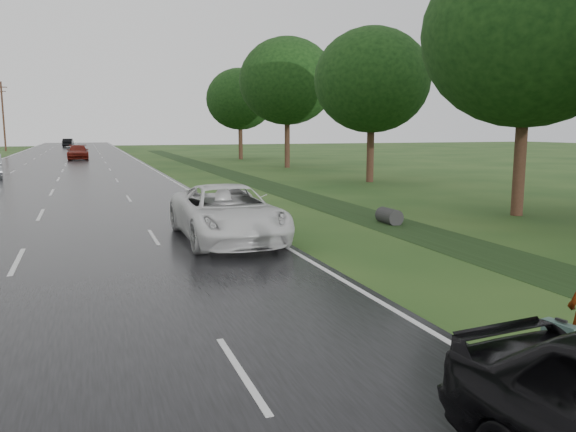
% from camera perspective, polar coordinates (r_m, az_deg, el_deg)
% --- Properties ---
extents(road, '(14.00, 180.00, 0.04)m').
position_cam_1_polar(road, '(51.98, -21.74, 4.66)').
color(road, black).
rests_on(road, ground).
extents(edge_stripe_east, '(0.12, 180.00, 0.01)m').
position_cam_1_polar(edge_stripe_east, '(52.19, -14.29, 5.06)').
color(edge_stripe_east, silver).
rests_on(edge_stripe_east, road).
extents(center_line, '(0.12, 180.00, 0.01)m').
position_cam_1_polar(center_line, '(51.97, -21.74, 4.69)').
color(center_line, silver).
rests_on(center_line, road).
extents(drainage_ditch, '(2.20, 120.00, 0.56)m').
position_cam_1_polar(drainage_ditch, '(27.56, 1.15, 2.16)').
color(drainage_ditch, black).
rests_on(drainage_ditch, ground).
extents(utility_pole_distant, '(1.60, 0.26, 10.00)m').
position_cam_1_polar(utility_pole_distant, '(92.51, -26.96, 9.11)').
color(utility_pole_distant, '#3D2519').
rests_on(utility_pole_distant, ground).
extents(tree_east_b, '(7.60, 7.60, 10.11)m').
position_cam_1_polar(tree_east_b, '(23.02, 23.19, 16.74)').
color(tree_east_b, '#3D2519').
rests_on(tree_east_b, ground).
extents(tree_east_c, '(7.00, 7.00, 9.29)m').
position_cam_1_polar(tree_east_c, '(35.10, 8.52, 13.48)').
color(tree_east_c, '#3D2519').
rests_on(tree_east_c, ground).
extents(tree_east_d, '(8.00, 8.00, 10.76)m').
position_cam_1_polar(tree_east_d, '(47.81, -0.08, 13.53)').
color(tree_east_d, '#3D2519').
rests_on(tree_east_d, ground).
extents(tree_east_f, '(7.20, 7.20, 9.62)m').
position_cam_1_polar(tree_east_f, '(61.01, -4.90, 11.75)').
color(tree_east_f, '#3D2519').
rests_on(tree_east_f, ground).
extents(white_pickup, '(2.64, 5.72, 1.59)m').
position_cam_1_polar(white_pickup, '(16.39, -6.20, 0.33)').
color(white_pickup, silver).
rests_on(white_pickup, road).
extents(far_car_red, '(2.14, 5.24, 1.52)m').
position_cam_1_polar(far_car_red, '(63.84, -20.56, 6.09)').
color(far_car_red, maroon).
rests_on(far_car_red, road).
extents(far_car_dark, '(1.88, 4.67, 1.51)m').
position_cam_1_polar(far_car_dark, '(107.22, -21.43, 6.93)').
color(far_car_dark, black).
rests_on(far_car_dark, road).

